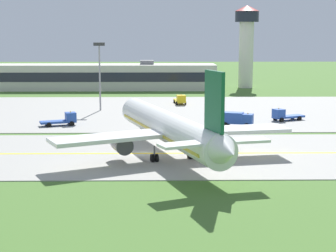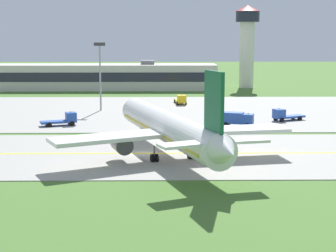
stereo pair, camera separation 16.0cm
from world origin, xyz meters
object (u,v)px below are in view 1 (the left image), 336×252
(airplane_lead, at_px, (169,128))
(control_tower, at_px, (246,38))
(service_truck_catering, at_px, (236,118))
(service_truck_baggage, at_px, (180,100))
(service_truck_fuel, at_px, (284,115))
(apron_light_mast, at_px, (100,68))
(service_truck_pushback, at_px, (64,119))

(airplane_lead, bearing_deg, control_tower, 75.27)
(control_tower, bearing_deg, airplane_lead, -104.73)
(service_truck_catering, bearing_deg, service_truck_baggage, 106.00)
(service_truck_baggage, relative_size, service_truck_fuel, 0.99)
(control_tower, distance_m, apron_light_mast, 64.29)
(service_truck_pushback, height_order, apron_light_mast, apron_light_mast)
(airplane_lead, xyz_separation_m, apron_light_mast, (-14.20, 45.78, 5.19))
(airplane_lead, bearing_deg, apron_light_mast, 107.23)
(service_truck_baggage, xyz_separation_m, service_truck_fuel, (18.92, -24.68, 0.00))
(airplane_lead, xyz_separation_m, service_truck_fuel, (22.51, 31.10, -2.95))
(service_truck_catering, distance_m, service_truck_pushback, 31.19)
(service_truck_baggage, distance_m, service_truck_catering, 32.05)
(service_truck_catering, bearing_deg, control_tower, 79.76)
(airplane_lead, bearing_deg, service_truck_catering, 63.54)
(airplane_lead, distance_m, service_truck_pushback, 32.49)
(service_truck_baggage, height_order, apron_light_mast, apron_light_mast)
(airplane_lead, height_order, control_tower, control_tower)
(apron_light_mast, bearing_deg, control_tower, 51.92)
(service_truck_pushback, bearing_deg, service_truck_fuel, 6.52)
(service_truck_fuel, height_order, control_tower, control_tower)
(airplane_lead, relative_size, service_truck_catering, 6.09)
(service_truck_baggage, bearing_deg, airplane_lead, -93.68)
(service_truck_fuel, relative_size, control_tower, 0.27)
(service_truck_catering, distance_m, control_tower, 73.64)
(service_truck_catering, relative_size, control_tower, 0.25)
(service_truck_catering, relative_size, service_truck_pushback, 0.94)
(airplane_lead, height_order, service_truck_baggage, airplane_lead)
(service_truck_fuel, relative_size, apron_light_mast, 0.45)
(airplane_lead, relative_size, apron_light_mast, 2.63)
(service_truck_pushback, relative_size, control_tower, 0.27)
(service_truck_fuel, xyz_separation_m, control_tower, (2.78, 65.07, 14.00))
(service_truck_pushback, bearing_deg, service_truck_catering, -2.61)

